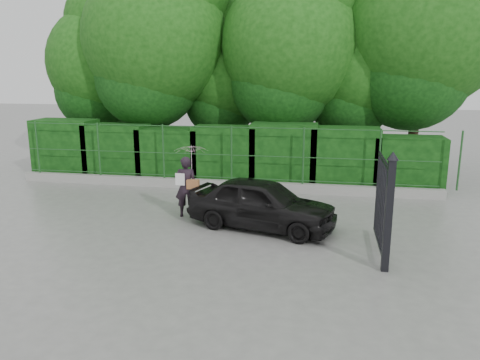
# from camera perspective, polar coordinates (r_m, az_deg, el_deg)

# --- Properties ---
(ground) EXTENTS (80.00, 80.00, 0.00)m
(ground) POSITION_cam_1_polar(r_m,az_deg,el_deg) (11.26, -7.64, -6.68)
(ground) COLOR gray
(kerb) EXTENTS (14.00, 0.25, 0.30)m
(kerb) POSITION_cam_1_polar(r_m,az_deg,el_deg) (15.37, -2.49, -0.57)
(kerb) COLOR #9E9E99
(kerb) RESTS_ON ground
(fence) EXTENTS (14.13, 0.06, 1.80)m
(fence) POSITION_cam_1_polar(r_m,az_deg,el_deg) (15.11, -1.71, 3.26)
(fence) COLOR #215223
(fence) RESTS_ON kerb
(hedge) EXTENTS (14.20, 1.20, 2.09)m
(hedge) POSITION_cam_1_polar(r_m,az_deg,el_deg) (16.17, -2.03, 3.12)
(hedge) COLOR black
(hedge) RESTS_ON ground
(trees) EXTENTS (17.10, 6.15, 8.08)m
(trees) POSITION_cam_1_polar(r_m,az_deg,el_deg) (17.94, 3.46, 15.77)
(trees) COLOR black
(trees) RESTS_ON ground
(gate) EXTENTS (0.22, 2.33, 2.36)m
(gate) POSITION_cam_1_polar(r_m,az_deg,el_deg) (9.76, 17.34, -2.98)
(gate) COLOR black
(gate) RESTS_ON ground
(woman) EXTENTS (0.92, 0.89, 1.92)m
(woman) POSITION_cam_1_polar(r_m,az_deg,el_deg) (12.34, -6.20, 1.17)
(woman) COLOR black
(woman) RESTS_ON ground
(car) EXTENTS (3.93, 2.40, 1.25)m
(car) POSITION_cam_1_polar(r_m,az_deg,el_deg) (11.50, 2.68, -2.87)
(car) COLOR black
(car) RESTS_ON ground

